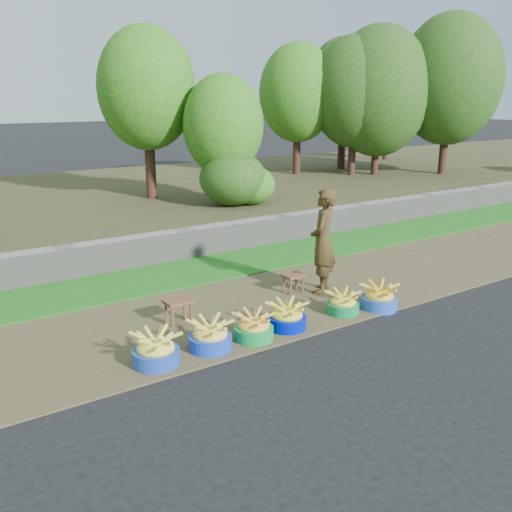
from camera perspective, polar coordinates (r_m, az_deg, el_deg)
ground_plane at (r=7.54m, az=7.63°, el=-7.37°), size 120.00×120.00×0.00m
dirt_shoulder at (r=8.43m, az=1.98°, el=-4.59°), size 80.00×2.50×0.02m
grass_verge at (r=10.03m, az=-4.77°, el=-1.21°), size 80.00×1.50×0.04m
retaining_wall at (r=10.68m, az=-7.05°, el=1.21°), size 80.00×0.35×0.55m
earth_bank at (r=15.12m, az=-15.65°, el=4.98°), size 80.00×10.00×0.50m
vegetation at (r=14.46m, az=-9.59°, el=15.09°), size 31.42×8.79×4.88m
basin_a at (r=6.59m, az=-9.98°, el=-9.31°), size 0.54×0.54×0.40m
basin_b at (r=6.88m, az=-4.61°, el=-8.04°), size 0.52×0.52×0.39m
basin_c at (r=7.12m, az=-0.22°, el=-7.19°), size 0.49×0.49×0.37m
basin_d at (r=7.45m, az=3.11°, el=-6.12°), size 0.51×0.51×0.38m
basin_e at (r=8.04m, az=8.68°, el=-4.75°), size 0.45×0.45×0.34m
basin_f at (r=8.30m, az=12.22°, el=-4.09°), size 0.51×0.51×0.38m
stool_left at (r=7.65m, az=-7.78°, el=-4.80°), size 0.36×0.28×0.32m
stool_right at (r=8.76m, az=3.76°, el=-2.19°), size 0.33×0.25×0.28m
vendor_woman at (r=8.66m, az=6.72°, el=1.50°), size 0.69×0.67×1.61m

